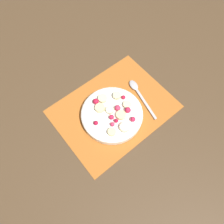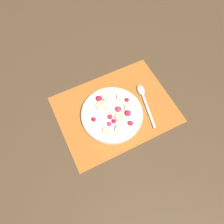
{
  "view_description": "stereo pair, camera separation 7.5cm",
  "coord_description": "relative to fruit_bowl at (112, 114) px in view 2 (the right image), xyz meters",
  "views": [
    {
      "loc": [
        -0.24,
        -0.28,
        0.71
      ],
      "look_at": [
        -0.02,
        -0.02,
        0.04
      ],
      "focal_mm": 35.0,
      "sensor_mm": 36.0,
      "label": 1
    },
    {
      "loc": [
        -0.17,
        -0.32,
        0.71
      ],
      "look_at": [
        -0.02,
        -0.02,
        0.04
      ],
      "focal_mm": 35.0,
      "sensor_mm": 36.0,
      "label": 2
    }
  ],
  "objects": [
    {
      "name": "ground_plane",
      "position": [
        0.02,
        0.02,
        -0.02
      ],
      "size": [
        3.0,
        3.0,
        0.0
      ],
      "primitive_type": "plane",
      "color": "#4C3823"
    },
    {
      "name": "placemat",
      "position": [
        0.02,
        0.02,
        -0.02
      ],
      "size": [
        0.41,
        0.31,
        0.01
      ],
      "color": "#B26023",
      "rests_on": "ground_plane"
    },
    {
      "name": "spoon",
      "position": [
        0.14,
        0.02,
        -0.01
      ],
      "size": [
        0.06,
        0.18,
        0.01
      ],
      "rotation": [
        0.0,
        0.0,
        7.64
      ],
      "color": "#B2B2B7",
      "rests_on": "placemat"
    },
    {
      "name": "fruit_bowl",
      "position": [
        0.0,
        0.0,
        0.0
      ],
      "size": [
        0.22,
        0.22,
        0.05
      ],
      "color": "silver",
      "rests_on": "placemat"
    }
  ]
}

